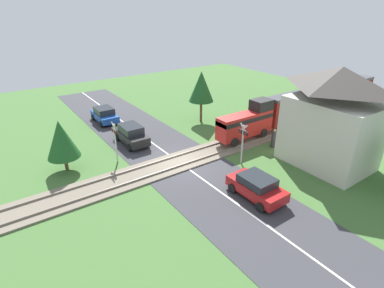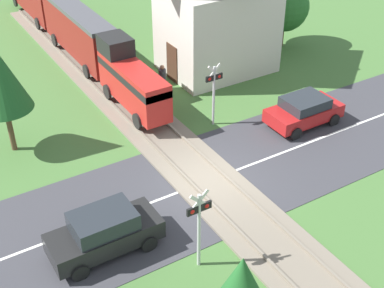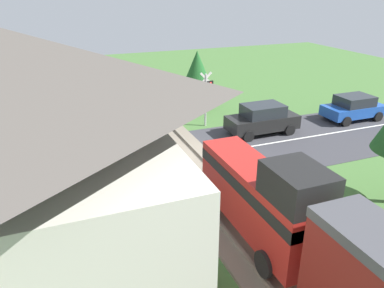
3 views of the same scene
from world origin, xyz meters
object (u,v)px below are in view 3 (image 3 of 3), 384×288
object	(u,v)px
car_far_side	(35,182)
car_behind_queue	(353,107)
pedestrian_by_station	(204,263)
station_building	(20,232)
crossing_signal_west_approach	(206,92)
crossing_signal_east_approach	(144,161)
car_near_crossing	(262,119)

from	to	relation	value
car_far_side	car_behind_queue	bearing A→B (deg)	-170.85
car_far_side	pedestrian_by_station	xyz separation A→B (m)	(-4.20, 6.37, -0.03)
station_building	car_far_side	bearing A→B (deg)	-88.91
crossing_signal_west_approach	car_behind_queue	bearing A→B (deg)	165.35
car_behind_queue	crossing_signal_east_approach	xyz separation A→B (m)	(14.20, 5.16, 1.24)
crossing_signal_east_approach	car_behind_queue	bearing A→B (deg)	-160.04
car_near_crossing	pedestrian_by_station	distance (m)	11.82
car_far_side	crossing_signal_east_approach	bearing A→B (deg)	148.28
crossing_signal_west_approach	crossing_signal_east_approach	xyz separation A→B (m)	(5.48, 7.43, 0.00)
crossing_signal_west_approach	station_building	distance (m)	15.48
crossing_signal_east_approach	crossing_signal_west_approach	bearing A→B (deg)	-126.41
car_far_side	pedestrian_by_station	bearing A→B (deg)	123.39
car_behind_queue	crossing_signal_east_approach	size ratio (longest dim) A/B	1.17
car_near_crossing	crossing_signal_east_approach	size ratio (longest dim) A/B	1.24
car_near_crossing	pedestrian_by_station	bearing A→B (deg)	51.46
crossing_signal_west_approach	crossing_signal_east_approach	size ratio (longest dim) A/B	1.00
crossing_signal_east_approach	station_building	bearing A→B (deg)	54.94
car_behind_queue	pedestrian_by_station	size ratio (longest dim) A/B	2.31
car_behind_queue	crossing_signal_east_approach	bearing A→B (deg)	19.96
car_far_side	station_building	size ratio (longest dim) A/B	0.52
crossing_signal_east_approach	station_building	distance (m)	6.34
station_building	crossing_signal_east_approach	bearing A→B (deg)	-125.06
pedestrian_by_station	station_building	bearing A→B (deg)	13.32
car_behind_queue	pedestrian_by_station	distance (m)	16.52
crossing_signal_west_approach	pedestrian_by_station	world-z (taller)	crossing_signal_west_approach
car_behind_queue	crossing_signal_east_approach	distance (m)	15.16
pedestrian_by_station	crossing_signal_west_approach	bearing A→B (deg)	-113.33
car_far_side	pedestrian_by_station	distance (m)	7.63
crossing_signal_east_approach	pedestrian_by_station	size ratio (longest dim) A/B	1.97
crossing_signal_east_approach	pedestrian_by_station	xyz separation A→B (m)	(-0.51, 4.09, -1.29)
crossing_signal_east_approach	pedestrian_by_station	world-z (taller)	crossing_signal_east_approach
car_behind_queue	crossing_signal_west_approach	xyz separation A→B (m)	(8.71, -2.28, 1.24)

